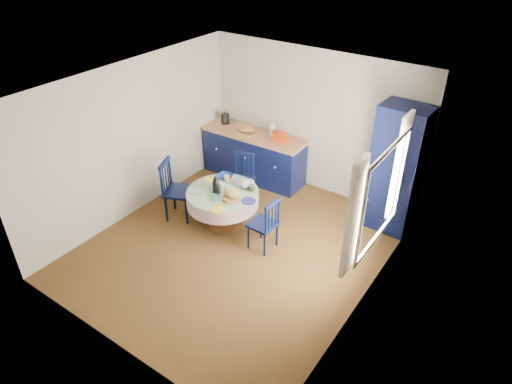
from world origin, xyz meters
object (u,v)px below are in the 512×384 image
Objects in this scene: dining_table at (223,198)px; cobalt_bowl at (225,177)px; mug_a at (213,187)px; mug_b at (215,198)px; chair_left at (176,190)px; mug_c at (251,188)px; mug_d at (227,178)px; pantry_cabinet at (396,170)px; chair_right at (265,224)px; kitchen_counter at (254,155)px; chair_far at (242,178)px.

cobalt_bowl is (-0.22, 0.33, 0.15)m from dining_table.
dining_table reaches higher than mug_a.
dining_table is 11.24× the size of mug_b.
mug_c is at bearing -91.74° from chair_left.
dining_table is 0.38m from mug_d.
pantry_cabinet reaches higher than cobalt_bowl.
mug_a is at bearing -89.26° from chair_right.
kitchen_counter reaches higher than chair_right.
cobalt_bowl is (-0.06, 0.36, -0.02)m from mug_a.
kitchen_counter is 0.99× the size of pantry_cabinet.
kitchen_counter reaches higher than cobalt_bowl.
dining_table is 1.31× the size of chair_far.
chair_right reaches higher than mug_b.
chair_right is 1.09m from mug_d.
dining_table is (-2.12, -1.55, -0.46)m from pantry_cabinet.
mug_d is at bearing 118.20° from dining_table.
pantry_cabinet is 22.49× the size of mug_d.
chair_far is 0.56m from mug_d.
mug_a reaches higher than mug_d.
chair_left is 0.85m from mug_d.
dining_table is 0.31m from mug_b.
mug_a is at bearing -148.70° from mug_c.
mug_a is 1.23× the size of mug_b.
pantry_cabinet is at bearing 27.52° from cobalt_bowl.
dining_table is 1.14× the size of chair_left.
mug_d is (-0.98, 0.37, 0.27)m from chair_right.
pantry_cabinet is at bearing 28.47° from mug_d.
kitchen_counter reaches higher than mug_c.
chair_right reaches higher than mug_a.
dining_table is at bearing -91.79° from chair_right.
mug_d is (0.07, -0.49, 0.27)m from chair_far.
chair_far is 7.01× the size of mug_a.
mug_a reaches higher than mug_b.
pantry_cabinet reaches higher than mug_c.
mug_b is 0.41× the size of cobalt_bowl.
kitchen_counter is 19.63× the size of mug_b.
pantry_cabinet is at bearing 34.62° from mug_a.
cobalt_bowl is at bearing -149.42° from pantry_cabinet.
mug_b reaches higher than mug_c.
chair_left is at bearing 175.07° from mug_b.
mug_a is at bearing -78.31° from kitchen_counter.
dining_table is (0.54, -1.60, 0.10)m from kitchen_counter.
mug_c is at bearing 62.41° from mug_b.
mug_d is 0.36× the size of cobalt_bowl.
mug_c is 0.44× the size of cobalt_bowl.
mug_b is at bearing -77.74° from dining_table.
mug_b is (0.29, -1.06, 0.27)m from chair_far.
chair_far reaches higher than mug_b.
dining_table reaches higher than mug_d.
pantry_cabinet is 1.77× the size of dining_table.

